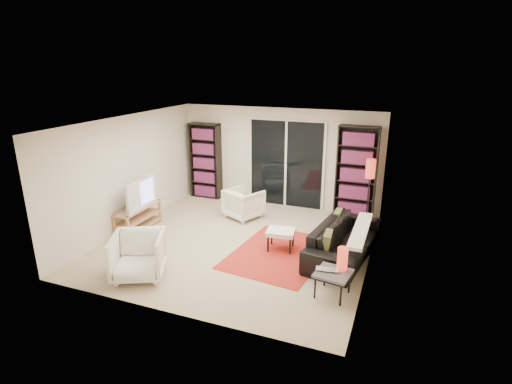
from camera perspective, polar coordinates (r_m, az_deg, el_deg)
floor at (r=8.02m, az=-2.46°, el=-7.23°), size 5.00×5.00×0.00m
wall_back at (r=9.84m, az=3.29°, el=4.98°), size 5.00×0.02×2.40m
wall_front at (r=5.54m, az=-13.09°, el=-6.14°), size 5.00×0.02×2.40m
wall_left at (r=8.86m, az=-17.58°, el=2.67°), size 0.02×5.00×2.40m
wall_right at (r=7.01m, az=16.50°, el=-1.22°), size 0.02×5.00×2.40m
ceiling at (r=7.32m, az=-2.72°, el=10.00°), size 5.00×5.00×0.02m
sliding_door at (r=9.79m, az=4.32°, el=3.98°), size 1.92×0.08×2.16m
bookshelf_left at (r=10.50m, az=-7.22°, el=4.44°), size 0.80×0.30×1.95m
bookshelf_right at (r=9.33m, az=14.12°, el=2.77°), size 0.90×0.30×2.10m
tv_stand at (r=8.92m, az=-16.42°, el=-3.48°), size 0.38×1.19×0.50m
tv at (r=8.72m, az=-16.63°, el=-0.14°), size 0.24×1.09×0.62m
rug at (r=7.60m, az=3.32°, el=-8.69°), size 1.81×2.32×0.01m
sofa at (r=7.54m, az=12.52°, el=-6.70°), size 1.16×2.29×0.64m
armchair_back at (r=9.16m, az=-1.75°, el=-1.62°), size 0.97×0.98×0.68m
armchair_front at (r=6.95m, az=-16.47°, el=-8.74°), size 1.09×1.10×0.76m
ottoman at (r=7.61m, az=3.57°, el=-5.85°), size 0.57×0.49×0.40m
side_table at (r=6.28m, az=10.95°, el=-11.52°), size 0.58×0.58×0.40m
laptop at (r=6.24m, az=10.11°, el=-11.09°), size 0.37×0.27×0.03m
table_lamp at (r=6.28m, az=12.25°, el=-9.31°), size 0.16×0.16×0.36m
floor_lamp at (r=8.79m, az=15.96°, el=2.34°), size 0.22×0.22×1.49m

